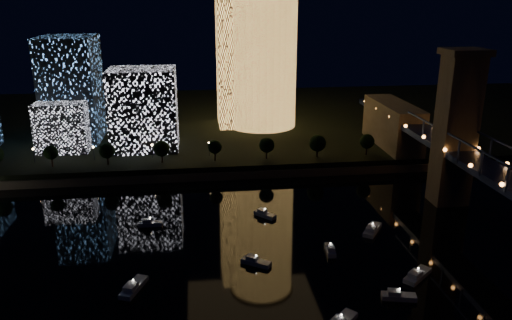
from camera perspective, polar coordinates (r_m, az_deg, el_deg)
The scene contains 9 objects.
ground at distance 115.68m, azimuth 2.57°, elevation -16.02°, with size 520.00×520.00×0.00m, color black.
far_bank at distance 262.28m, azimuth -3.20°, elevation 4.42°, with size 420.00×160.00×5.00m, color black.
seawall at distance 188.02m, azimuth -1.54°, elevation -1.52°, with size 420.00×6.00×3.00m, color #6B5E4C.
tower_cylindrical at distance 237.32m, azimuth 0.73°, elevation 13.72°, with size 34.00×34.00×82.38m.
tower_rectangular at distance 240.84m, azimuth -1.61°, elevation 12.88°, with size 23.61×23.61×75.11m, color #FFB551.
midrise_blocks at distance 221.41m, azimuth -19.69°, elevation 6.13°, with size 93.05×42.97×44.20m.
motorboats at distance 124.98m, azimuth -0.80°, elevation -12.71°, with size 114.91×74.10×2.78m.
esplanade_trees at distance 190.52m, azimuth -10.18°, elevation 1.30°, with size 165.56×6.96×8.98m.
street_lamps at distance 197.10m, azimuth -11.79°, elevation 1.33°, with size 132.70×0.70×5.65m.
Camera 1 is at (-16.62, -94.15, 65.13)m, focal length 35.00 mm.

